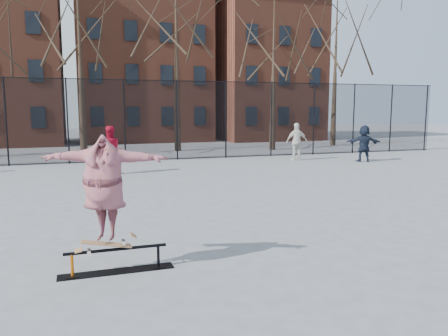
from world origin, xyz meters
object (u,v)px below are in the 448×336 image
object	(u,v)px
skateboard	(106,246)
skater	(104,191)
bystander_navy	(364,143)
skate_rail	(117,262)
bystander_red	(109,150)
bystander_white	(297,142)

from	to	relation	value
skateboard	skater	xyz separation A→B (m)	(0.00, 0.00, 0.88)
bystander_navy	skateboard	bearing A→B (deg)	61.09
skate_rail	skateboard	size ratio (longest dim) A/B	2.16
skate_rail	bystander_navy	bearing A→B (deg)	41.15
bystander_red	skater	bearing A→B (deg)	78.73
skate_rail	bystander_navy	xyz separation A→B (m)	(12.75, 11.14, 0.74)
bystander_red	bystander_navy	world-z (taller)	bystander_red
skateboard	bystander_red	xyz separation A→B (m)	(0.78, 10.89, 0.51)
skate_rail	bystander_white	xyz separation A→B (m)	(9.89, 12.69, 0.78)
bystander_red	bystander_white	bearing A→B (deg)	-176.19
skateboard	bystander_white	xyz separation A→B (m)	(10.04, 12.69, 0.49)
bystander_white	bystander_navy	xyz separation A→B (m)	(2.86, -1.54, -0.04)
skate_rail	skater	world-z (taller)	skater
skater	skateboard	bearing A→B (deg)	0.00
bystander_red	skateboard	bearing A→B (deg)	78.73
bystander_navy	skate_rail	bearing A→B (deg)	61.41
skater	bystander_red	size ratio (longest dim) A/B	1.06
skater	bystander_navy	size ratio (longest dim) A/B	1.14
skateboard	skate_rail	bearing A→B (deg)	0.00
skate_rail	bystander_navy	size ratio (longest dim) A/B	1.02
skater	bystander_red	world-z (taller)	skater
bystander_white	skate_rail	bearing A→B (deg)	58.59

